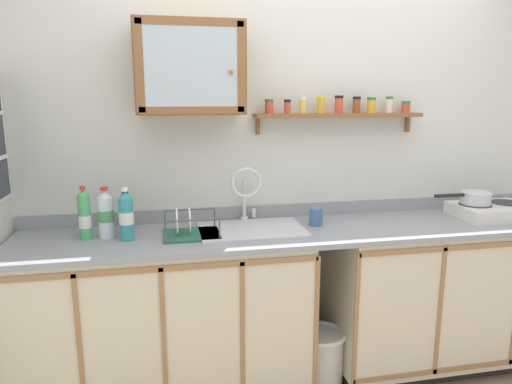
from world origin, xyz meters
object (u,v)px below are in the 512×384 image
bottle_juice_amber_0 (126,215)px  trash_bin (322,356)px  saucepan (475,197)px  bottle_soda_green_2 (85,216)px  wall_cabinet (190,68)px  hot_plate_stove (493,211)px  bottle_water_clear_3 (106,214)px  sink (251,233)px  bottle_detergent_teal_1 (126,216)px  mug (316,216)px  dish_rack (189,230)px

bottle_juice_amber_0 → trash_bin: size_ratio=0.71×
saucepan → bottle_soda_green_2: size_ratio=1.31×
wall_cabinet → trash_bin: bearing=-19.5°
bottle_soda_green_2 → wall_cabinet: 0.97m
bottle_soda_green_2 → trash_bin: bottle_soda_green_2 is taller
hot_plate_stove → bottle_water_clear_3: (-2.33, 0.04, 0.09)m
bottle_soda_green_2 → saucepan: bearing=-0.3°
sink → bottle_detergent_teal_1: (-0.68, -0.06, 0.15)m
hot_plate_stove → bottle_water_clear_3: bearing=179.0°
bottle_water_clear_3 → wall_cabinet: size_ratio=0.47×
bottle_detergent_teal_1 → mug: bottle_detergent_teal_1 is taller
trash_bin → mug: bearing=93.3°
bottle_water_clear_3 → trash_bin: bottle_water_clear_3 is taller
hot_plate_stove → mug: size_ratio=3.93×
trash_bin → wall_cabinet: bearing=160.5°
saucepan → bottle_soda_green_2: bearing=179.7°
bottle_soda_green_2 → wall_cabinet: wall_cabinet is taller
sink → dish_rack: (-0.35, -0.05, 0.05)m
wall_cabinet → bottle_water_clear_3: bearing=-166.5°
bottle_detergent_teal_1 → saucepan: bearing=1.3°
bottle_juice_amber_0 → bottle_soda_green_2: bearing=-163.4°
sink → mug: size_ratio=4.87×
bottle_detergent_teal_1 → trash_bin: bottle_detergent_teal_1 is taller
bottle_detergent_teal_1 → wall_cabinet: (0.36, 0.18, 0.76)m
hot_plate_stove → saucepan: saucepan is taller
bottle_juice_amber_0 → trash_bin: bottle_juice_amber_0 is taller
bottle_detergent_teal_1 → wall_cabinet: bearing=26.2°
bottle_soda_green_2 → mug: 1.29m
bottle_detergent_teal_1 → bottle_soda_green_2: size_ratio=0.98×
bottle_detergent_teal_1 → mug: 1.07m
bottle_juice_amber_0 → wall_cabinet: bearing=9.2°
saucepan → bottle_water_clear_3: bottle_water_clear_3 is taller
mug → trash_bin: bearing=-86.7°
saucepan → dish_rack: bearing=-178.6°
bottle_juice_amber_0 → saucepan: bearing=-1.9°
dish_rack → bottle_water_clear_3: bearing=171.9°
sink → hot_plate_stove: bearing=-1.3°
dish_rack → trash_bin: size_ratio=0.90×
saucepan → trash_bin: bearing=-173.3°
bottle_soda_green_2 → wall_cabinet: size_ratio=0.49×
bottle_juice_amber_0 → trash_bin: bearing=-10.0°
saucepan → mug: saucepan is taller
bottle_detergent_teal_1 → bottle_water_clear_3: size_ratio=1.02×
bottle_water_clear_3 → mug: 1.18m
sink → trash_bin: bearing=-18.0°
hot_plate_stove → bottle_detergent_teal_1: size_ratio=1.70×
trash_bin → sink: bearing=162.0°
bottle_soda_green_2 → bottle_water_clear_3: bottle_soda_green_2 is taller
sink → mug: bearing=2.8°
trash_bin → bottle_juice_amber_0: bearing=170.0°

